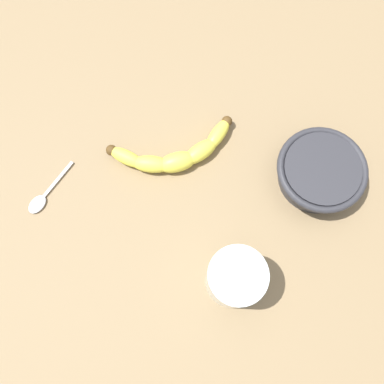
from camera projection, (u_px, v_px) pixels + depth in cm
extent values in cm
cube|color=olive|center=(219.00, 160.00, 74.27)|extent=(120.00, 120.00, 3.00)
ellipsoid|color=yellow|center=(127.00, 157.00, 70.92)|extent=(3.52, 7.05, 2.51)
ellipsoid|color=yellow|center=(151.00, 164.00, 70.57)|extent=(5.94, 7.34, 3.00)
ellipsoid|color=yellow|center=(177.00, 162.00, 70.68)|extent=(7.42, 6.97, 3.48)
ellipsoid|color=yellow|center=(200.00, 152.00, 71.23)|extent=(7.34, 5.00, 3.00)
ellipsoid|color=yellow|center=(218.00, 134.00, 72.15)|extent=(6.83, 2.76, 2.51)
sphere|color=#513819|center=(111.00, 150.00, 71.30)|extent=(1.92, 1.92, 1.92)
sphere|color=#513819|center=(227.00, 121.00, 72.87)|extent=(1.92, 1.92, 1.92)
cylinder|color=silver|center=(235.00, 278.00, 61.84)|extent=(8.69, 8.69, 10.12)
cylinder|color=#DDA3B0|center=(234.00, 278.00, 62.58)|extent=(8.19, 8.19, 8.08)
cylinder|color=#2D2D33|center=(319.00, 173.00, 69.05)|extent=(12.69, 12.69, 5.45)
torus|color=#2D2D33|center=(322.00, 169.00, 67.02)|extent=(14.99, 14.99, 1.20)
ellipsoid|color=silver|center=(37.00, 204.00, 69.92)|extent=(3.62, 2.43, 0.80)
cube|color=silver|center=(57.00, 181.00, 71.12)|extent=(8.50, 0.56, 0.25)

